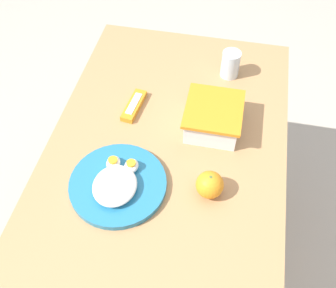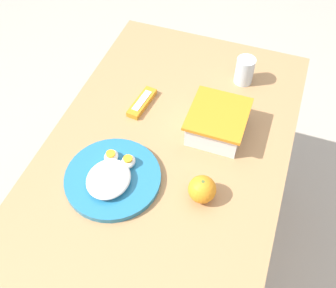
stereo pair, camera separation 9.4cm
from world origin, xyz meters
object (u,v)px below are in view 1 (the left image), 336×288
Objects in this scene: orange_fruit at (210,185)px; drinking_glass at (230,64)px; food_container at (213,119)px; candy_bar at (134,106)px; rice_plate at (117,184)px.

orange_fruit is 0.80× the size of drinking_glass.
food_container is 0.25m from candy_bar.
orange_fruit is at bearing 5.49° from food_container.
orange_fruit is 0.28× the size of rice_plate.
rice_plate is at bearing -82.34° from orange_fruit.
food_container is 0.23m from orange_fruit.
candy_bar is at bearing -96.74° from food_container.
food_container is 1.95× the size of drinking_glass.
candy_bar is (-0.03, -0.25, -0.03)m from food_container.
food_container is 0.24m from drinking_glass.
orange_fruit is (0.23, 0.02, 0.00)m from food_container.
rice_plate is (0.03, -0.24, -0.02)m from orange_fruit.
rice_plate is at bearing 6.01° from candy_bar.
rice_plate is at bearing -39.79° from food_container.
orange_fruit is 0.24m from rice_plate.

